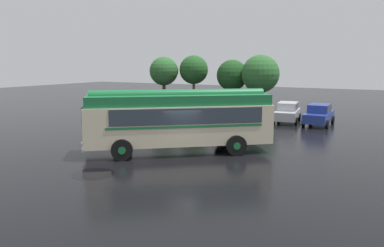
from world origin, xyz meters
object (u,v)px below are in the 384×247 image
car_mid_right (287,112)px  vintage_bus (179,118)px  car_near_left (224,109)px  car_far_right (319,115)px  car_mid_left (250,111)px

car_mid_right → vintage_bus: bearing=-100.3°
vintage_bus → car_near_left: (-3.13, 13.24, -1.05)m
vintage_bus → car_far_right: bearing=69.2°
car_near_left → vintage_bus: bearing=-76.7°
car_mid_left → vintage_bus: bearing=-88.0°
car_near_left → car_far_right: size_ratio=1.02×
vintage_bus → car_mid_left: 12.74m
car_mid_left → car_mid_right: size_ratio=0.99×
vintage_bus → car_mid_right: (2.46, 13.59, -1.05)m
car_near_left → car_far_right: (8.19, 0.08, 0.00)m
car_far_right → car_mid_right: bearing=174.0°
vintage_bus → car_mid_left: vintage_bus is taller
car_mid_left → car_far_right: bearing=6.5°
car_near_left → car_mid_right: size_ratio=0.99×
vintage_bus → car_mid_right: vintage_bus is taller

